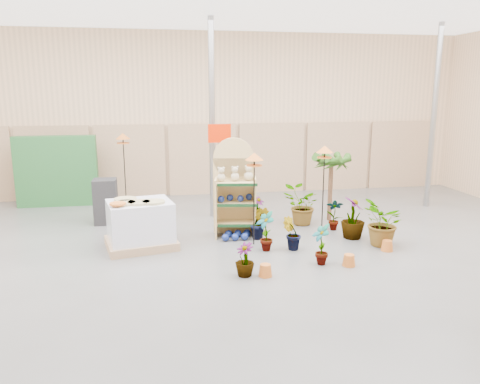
% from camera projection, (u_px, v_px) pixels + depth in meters
% --- Properties ---
extents(room, '(15.20, 12.10, 4.70)m').
position_uv_depth(room, '(229.00, 132.00, 8.13)').
color(room, '#515151').
rests_on(room, ground).
extents(display_shelf, '(0.90, 0.65, 1.99)m').
position_uv_depth(display_shelf, '(234.00, 191.00, 9.54)').
color(display_shelf, tan).
rests_on(display_shelf, ground).
extents(teddy_bears, '(0.73, 0.18, 0.31)m').
position_uv_depth(teddy_bears, '(236.00, 175.00, 9.38)').
color(teddy_bears, '#BCAC8C').
rests_on(teddy_bears, display_shelf).
extents(gazing_balls_shelf, '(0.73, 0.25, 0.14)m').
position_uv_depth(gazing_balls_shelf, '(235.00, 198.00, 9.46)').
color(gazing_balls_shelf, navy).
rests_on(gazing_balls_shelf, display_shelf).
extents(gazing_balls_floor, '(0.63, 0.39, 0.15)m').
position_uv_depth(gazing_balls_floor, '(237.00, 235.00, 9.37)').
color(gazing_balls_floor, navy).
rests_on(gazing_balls_floor, ground).
extents(pallet_stack, '(1.44, 1.28, 0.93)m').
position_uv_depth(pallet_stack, '(140.00, 225.00, 8.80)').
color(pallet_stack, '#A48161').
rests_on(pallet_stack, ground).
extents(charcoal_planters, '(0.50, 0.50, 1.00)m').
position_uv_depth(charcoal_planters, '(106.00, 201.00, 10.39)').
color(charcoal_planters, black).
rests_on(charcoal_planters, ground).
extents(trellis_stock, '(2.00, 0.30, 1.80)m').
position_uv_depth(trellis_stock, '(57.00, 171.00, 11.90)').
color(trellis_stock, '#245E2B').
rests_on(trellis_stock, ground).
extents(offer_sign, '(0.50, 0.08, 2.20)m').
position_uv_depth(offer_sign, '(220.00, 153.00, 10.27)').
color(offer_sign, gray).
rests_on(offer_sign, ground).
extents(bird_table_front, '(0.34, 0.34, 1.78)m').
position_uv_depth(bird_table_front, '(254.00, 160.00, 8.70)').
color(bird_table_front, black).
rests_on(bird_table_front, ground).
extents(bird_table_right, '(0.34, 0.34, 1.82)m').
position_uv_depth(bird_table_right, '(325.00, 152.00, 9.46)').
color(bird_table_right, black).
rests_on(bird_table_right, ground).
extents(bird_table_back, '(0.34, 0.34, 1.91)m').
position_uv_depth(bird_table_back, '(123.00, 139.00, 11.20)').
color(bird_table_back, black).
rests_on(bird_table_back, ground).
extents(palm, '(0.70, 0.70, 1.64)m').
position_uv_depth(palm, '(331.00, 160.00, 10.45)').
color(palm, brown).
rests_on(palm, ground).
extents(potted_plant_0, '(0.40, 0.47, 0.75)m').
position_uv_depth(potted_plant_0, '(266.00, 231.00, 8.63)').
color(potted_plant_0, '#214711').
rests_on(potted_plant_0, ground).
extents(potted_plant_1, '(0.35, 0.28, 0.63)m').
position_uv_depth(potted_plant_1, '(292.00, 234.00, 8.68)').
color(potted_plant_1, '#214711').
rests_on(potted_plant_1, ground).
extents(potted_plant_3, '(0.55, 0.55, 0.84)m').
position_uv_depth(potted_plant_3, '(353.00, 218.00, 9.35)').
color(potted_plant_3, '#214711').
rests_on(potted_plant_3, ground).
extents(potted_plant_4, '(0.42, 0.34, 0.68)m').
position_uv_depth(potted_plant_4, '(334.00, 214.00, 9.92)').
color(potted_plant_4, '#214711').
rests_on(potted_plant_4, ground).
extents(potted_plant_5, '(0.46, 0.42, 0.68)m').
position_uv_depth(potted_plant_5, '(260.00, 223.00, 9.31)').
color(potted_plant_5, '#214711').
rests_on(potted_plant_5, ground).
extents(potted_plant_6, '(0.86, 0.77, 0.87)m').
position_uv_depth(potted_plant_6, '(301.00, 205.00, 10.29)').
color(potted_plant_6, '#214711').
rests_on(potted_plant_6, ground).
extents(potted_plant_7, '(0.42, 0.42, 0.55)m').
position_uv_depth(potted_plant_7, '(245.00, 259.00, 7.46)').
color(potted_plant_7, '#214711').
rests_on(potted_plant_7, ground).
extents(potted_plant_8, '(0.30, 0.41, 0.72)m').
position_uv_depth(potted_plant_8, '(321.00, 244.00, 7.95)').
color(potted_plant_8, '#214711').
rests_on(potted_plant_8, ground).
extents(potted_plant_10, '(0.89, 0.97, 0.91)m').
position_uv_depth(potted_plant_10, '(384.00, 223.00, 8.86)').
color(potted_plant_10, '#214711').
rests_on(potted_plant_10, ground).
extents(potted_plant_11, '(0.49, 0.49, 0.62)m').
position_uv_depth(potted_plant_11, '(257.00, 210.00, 10.42)').
color(potted_plant_11, '#214711').
rests_on(potted_plant_11, ground).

